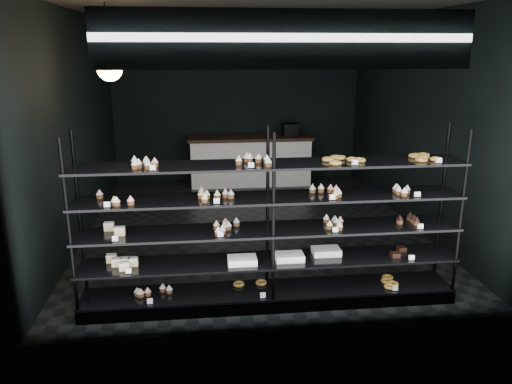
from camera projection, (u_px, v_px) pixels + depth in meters
room at (252, 124)px, 7.35m from camera, size 5.01×6.01×3.20m
display_shelf at (268, 249)px, 5.28m from camera, size 4.00×0.50×1.91m
signage at (287, 39)px, 4.24m from camera, size 3.30×0.05×0.50m
pendant_lamp at (110, 69)px, 5.74m from camera, size 0.29×0.29×0.87m
service_counter at (251, 160)px, 10.07m from camera, size 2.47×0.65×1.23m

